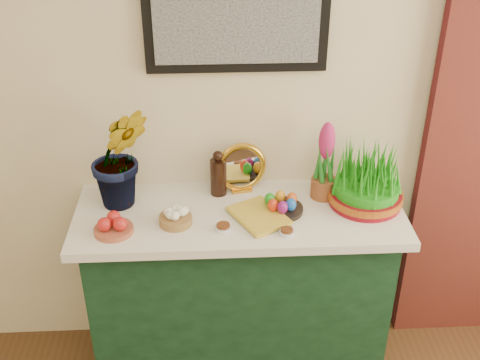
% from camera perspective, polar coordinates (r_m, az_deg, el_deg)
% --- Properties ---
extents(sideboard, '(1.30, 0.45, 0.85)m').
position_cam_1_polar(sideboard, '(2.85, -0.05, -10.76)').
color(sideboard, '#163E23').
rests_on(sideboard, ground).
extents(tablecloth, '(1.40, 0.55, 0.04)m').
position_cam_1_polar(tablecloth, '(2.57, -0.06, -3.28)').
color(tablecloth, silver).
rests_on(tablecloth, sideboard).
extents(hyacinth_green, '(0.34, 0.31, 0.60)m').
position_cam_1_polar(hyacinth_green, '(2.51, -11.46, 3.63)').
color(hyacinth_green, '#227421').
rests_on(hyacinth_green, tablecloth).
extents(apple_bowl, '(0.19, 0.19, 0.08)m').
position_cam_1_polar(apple_bowl, '(2.47, -11.93, -4.22)').
color(apple_bowl, '#A04F34').
rests_on(apple_bowl, tablecloth).
extents(garlic_basket, '(0.15, 0.15, 0.08)m').
position_cam_1_polar(garlic_basket, '(2.48, -6.15, -3.53)').
color(garlic_basket, olive).
rests_on(garlic_basket, tablecloth).
extents(vinegar_cruet, '(0.07, 0.07, 0.21)m').
position_cam_1_polar(vinegar_cruet, '(2.64, -2.07, 0.47)').
color(vinegar_cruet, black).
rests_on(vinegar_cruet, tablecloth).
extents(mirror, '(0.23, 0.10, 0.23)m').
position_cam_1_polar(mirror, '(2.65, 0.12, 1.15)').
color(mirror, gold).
rests_on(mirror, tablecloth).
extents(book, '(0.26, 0.29, 0.03)m').
position_cam_1_polar(book, '(2.46, 0.00, -4.00)').
color(book, gold).
rests_on(book, tablecloth).
extents(spice_dish_left, '(0.07, 0.07, 0.03)m').
position_cam_1_polar(spice_dish_left, '(2.44, -1.60, -4.53)').
color(spice_dish_left, silver).
rests_on(spice_dish_left, tablecloth).
extents(spice_dish_right, '(0.06, 0.06, 0.03)m').
position_cam_1_polar(spice_dish_right, '(2.42, 4.46, -4.93)').
color(spice_dish_right, silver).
rests_on(spice_dish_right, tablecloth).
extents(egg_plate, '(0.19, 0.19, 0.08)m').
position_cam_1_polar(egg_plate, '(2.55, 3.93, -2.42)').
color(egg_plate, black).
rests_on(egg_plate, tablecloth).
extents(hyacinth_pink, '(0.11, 0.11, 0.36)m').
position_cam_1_polar(hyacinth_pink, '(2.60, 8.07, 1.48)').
color(hyacinth_pink, brown).
rests_on(hyacinth_pink, tablecloth).
extents(wheatgrass_sabzeh, '(0.32, 0.32, 0.26)m').
position_cam_1_polar(wheatgrass_sabzeh, '(2.61, 11.96, -0.05)').
color(wheatgrass_sabzeh, maroon).
rests_on(wheatgrass_sabzeh, tablecloth).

